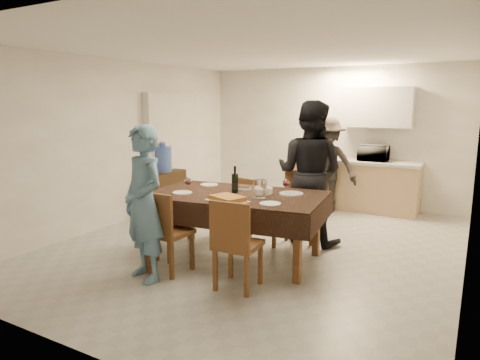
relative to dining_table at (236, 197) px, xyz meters
The scene contains 33 objects.
floor 0.99m from the dining_table, 87.46° to the left, with size 5.00×6.00×0.02m, color #A4A49F.
ceiling 1.91m from the dining_table, 87.46° to the left, with size 5.00×6.00×0.02m, color white.
wall_back 3.64m from the dining_table, 89.58° to the left, with size 5.00×0.02×2.60m, color white.
wall_front 2.45m from the dining_table, 89.36° to the right, with size 5.00×0.02×2.60m, color white.
wall_left 2.60m from the dining_table, 166.30° to the left, with size 0.02×6.00×2.60m, color white.
wall_right 2.65m from the dining_table, 13.42° to the left, with size 0.02×6.00×2.60m, color white.
stub_partition 3.01m from the dining_table, 143.01° to the left, with size 0.15×1.40×2.10m, color silver.
kitchen_base_cabinet 3.36m from the dining_table, 79.19° to the left, with size 2.20×0.60×0.86m, color tan.
kitchen_worktop 3.34m from the dining_table, 79.19° to the left, with size 2.24×0.64×0.05m, color #B5B5B0.
upper_cabinet 3.70m from the dining_table, 74.85° to the left, with size 1.20×0.34×0.70m, color silver.
dining_table is the anchor object (origin of this frame).
chair_near_left 0.97m from the dining_table, 118.16° to the right, with size 0.46×0.46×0.52m.
chair_near_right 0.97m from the dining_table, 61.86° to the right, with size 0.47×0.47×0.52m.
chair_far_left 0.85m from the dining_table, 123.90° to the left, with size 0.47×0.48×0.46m.
chair_far_right 0.81m from the dining_table, 55.44° to the left, with size 0.49×0.49×0.55m.
console 2.66m from the dining_table, 149.05° to the left, with size 0.40×0.80×0.74m, color black.
water_jug 2.63m from the dining_table, 149.05° to the left, with size 0.30×0.30×0.45m, color #486AD2.
wine_bottle 0.22m from the dining_table, 135.00° to the left, with size 0.08×0.08×0.33m, color black, non-canonical shape.
water_pitcher 0.38m from the dining_table, ahead, with size 0.14×0.14×0.22m, color white.
savoury_tart 0.40m from the dining_table, 75.26° to the right, with size 0.44×0.33×0.06m, color #AB8132.
salad_bowl 0.36m from the dining_table, 30.96° to the left, with size 0.19×0.19×0.07m, color white.
mushroom_dish 0.29m from the dining_table, 100.12° to the left, with size 0.18×0.18×0.03m, color white.
wine_glass_a 0.62m from the dining_table, 155.56° to the right, with size 0.09×0.09×0.20m, color white, non-canonical shape.
wine_glass_b 0.62m from the dining_table, 24.44° to the left, with size 0.09×0.09×0.20m, color white, non-canonical shape.
wine_glass_c 0.38m from the dining_table, 123.69° to the left, with size 0.08×0.08×0.18m, color white, non-canonical shape.
plate_near_left 0.67m from the dining_table, 153.43° to the right, with size 0.24×0.24×0.01m, color white.
plate_near_right 0.67m from the dining_table, 26.57° to the right, with size 0.24×0.24×0.01m, color white.
plate_far_left 0.67m from the dining_table, 153.43° to the left, with size 0.24×0.24×0.01m, color white.
plate_far_right 0.67m from the dining_table, 26.57° to the left, with size 0.29×0.29×0.02m, color white.
microwave 3.42m from the dining_table, 74.30° to the left, with size 0.51×0.34×0.28m, color silver.
person_near 1.19m from the dining_table, 117.65° to the right, with size 0.62×0.41×1.70m, color #527A9C.
person_far 1.20m from the dining_table, 62.35° to the left, with size 0.95×0.74×1.96m, color black.
person_kitchen 2.84m from the dining_table, 85.48° to the left, with size 1.09×0.62×1.68m, color black.
Camera 1 is at (2.52, -5.05, 1.92)m, focal length 32.00 mm.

